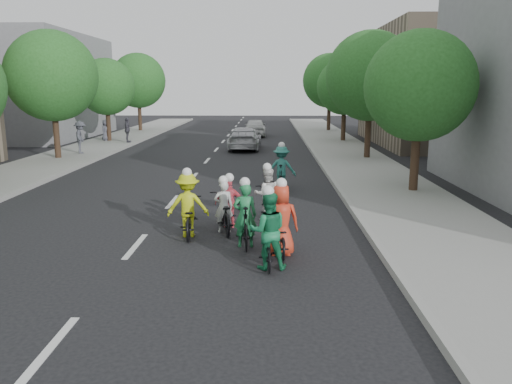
{
  "coord_description": "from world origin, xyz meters",
  "views": [
    {
      "loc": [
        3.33,
        -11.93,
        3.92
      ],
      "look_at": [
        2.99,
        1.97,
        1.0
      ],
      "focal_mm": 35.0,
      "sensor_mm": 36.0,
      "label": 1
    }
  ],
  "objects_px": {
    "cyclist_3": "(230,207)",
    "follow_car_lead": "(245,138)",
    "cyclist_0": "(224,212)",
    "cyclist_1": "(268,237)",
    "cyclist_7": "(281,171)",
    "follow_car_trail": "(255,127)",
    "cyclist_4": "(281,228)",
    "cyclist_5": "(245,222)",
    "spectator_2": "(105,130)",
    "spectator_0": "(81,137)",
    "cyclist_6": "(267,200)",
    "spectator_1": "(127,130)",
    "cyclist_2": "(188,211)"
  },
  "relations": [
    {
      "from": "spectator_2",
      "to": "follow_car_lead",
      "type": "bearing_deg",
      "value": -91.77
    },
    {
      "from": "cyclist_6",
      "to": "spectator_1",
      "type": "bearing_deg",
      "value": -68.45
    },
    {
      "from": "cyclist_4",
      "to": "spectator_2",
      "type": "xyz_separation_m",
      "value": [
        -12.1,
        24.52,
        0.24
      ]
    },
    {
      "from": "spectator_0",
      "to": "spectator_1",
      "type": "distance_m",
      "value": 6.0
    },
    {
      "from": "cyclist_2",
      "to": "cyclist_6",
      "type": "relative_size",
      "value": 1.03
    },
    {
      "from": "follow_car_lead",
      "to": "spectator_1",
      "type": "xyz_separation_m",
      "value": [
        -8.32,
        2.5,
        0.3
      ]
    },
    {
      "from": "cyclist_0",
      "to": "spectator_2",
      "type": "height_order",
      "value": "spectator_2"
    },
    {
      "from": "cyclist_1",
      "to": "follow_car_trail",
      "type": "height_order",
      "value": "cyclist_1"
    },
    {
      "from": "cyclist_2",
      "to": "spectator_0",
      "type": "xyz_separation_m",
      "value": [
        -8.8,
        15.91,
        0.4
      ]
    },
    {
      "from": "cyclist_7",
      "to": "follow_car_trail",
      "type": "xyz_separation_m",
      "value": [
        -1.58,
        21.92,
        -0.01
      ]
    },
    {
      "from": "cyclist_6",
      "to": "cyclist_5",
      "type": "bearing_deg",
      "value": 73.53
    },
    {
      "from": "cyclist_0",
      "to": "cyclist_7",
      "type": "height_order",
      "value": "cyclist_7"
    },
    {
      "from": "cyclist_5",
      "to": "spectator_2",
      "type": "height_order",
      "value": "cyclist_5"
    },
    {
      "from": "spectator_2",
      "to": "cyclist_2",
      "type": "bearing_deg",
      "value": -138.95
    },
    {
      "from": "spectator_0",
      "to": "spectator_1",
      "type": "relative_size",
      "value": 1.08
    },
    {
      "from": "cyclist_4",
      "to": "cyclist_6",
      "type": "xyz_separation_m",
      "value": [
        -0.34,
        3.16,
        -0.04
      ]
    },
    {
      "from": "cyclist_1",
      "to": "cyclist_3",
      "type": "distance_m",
      "value": 3.47
    },
    {
      "from": "cyclist_7",
      "to": "cyclist_5",
      "type": "bearing_deg",
      "value": 87.98
    },
    {
      "from": "cyclist_2",
      "to": "follow_car_trail",
      "type": "bearing_deg",
      "value": -97.83
    },
    {
      "from": "cyclist_5",
      "to": "cyclist_6",
      "type": "relative_size",
      "value": 0.97
    },
    {
      "from": "follow_car_trail",
      "to": "spectator_1",
      "type": "xyz_separation_m",
      "value": [
        -8.77,
        -6.34,
        0.3
      ]
    },
    {
      "from": "cyclist_4",
      "to": "spectator_0",
      "type": "distance_m",
      "value": 20.69
    },
    {
      "from": "cyclist_3",
      "to": "follow_car_lead",
      "type": "height_order",
      "value": "cyclist_3"
    },
    {
      "from": "cyclist_0",
      "to": "follow_car_trail",
      "type": "relative_size",
      "value": 0.48
    },
    {
      "from": "spectator_0",
      "to": "cyclist_2",
      "type": "bearing_deg",
      "value": -165.15
    },
    {
      "from": "cyclist_4",
      "to": "cyclist_6",
      "type": "bearing_deg",
      "value": -87.06
    },
    {
      "from": "cyclist_7",
      "to": "cyclist_4",
      "type": "bearing_deg",
      "value": 95.19
    },
    {
      "from": "cyclist_0",
      "to": "cyclist_3",
      "type": "height_order",
      "value": "cyclist_0"
    },
    {
      "from": "cyclist_1",
      "to": "follow_car_lead",
      "type": "bearing_deg",
      "value": -89.54
    },
    {
      "from": "cyclist_3",
      "to": "cyclist_7",
      "type": "bearing_deg",
      "value": -105.5
    },
    {
      "from": "cyclist_6",
      "to": "spectator_0",
      "type": "xyz_separation_m",
      "value": [
        -10.9,
        14.2,
        0.47
      ]
    },
    {
      "from": "cyclist_2",
      "to": "cyclist_4",
      "type": "height_order",
      "value": "cyclist_4"
    },
    {
      "from": "cyclist_3",
      "to": "cyclist_1",
      "type": "bearing_deg",
      "value": 109.65
    },
    {
      "from": "cyclist_0",
      "to": "spectator_0",
      "type": "bearing_deg",
      "value": -69.57
    },
    {
      "from": "cyclist_4",
      "to": "follow_car_trail",
      "type": "bearing_deg",
      "value": -90.52
    },
    {
      "from": "cyclist_0",
      "to": "cyclist_4",
      "type": "bearing_deg",
      "value": 116.76
    },
    {
      "from": "cyclist_0",
      "to": "cyclist_1",
      "type": "xyz_separation_m",
      "value": [
        1.22,
        -2.85,
        0.16
      ]
    },
    {
      "from": "cyclist_5",
      "to": "follow_car_lead",
      "type": "xyz_separation_m",
      "value": [
        -0.94,
        20.13,
        0.09
      ]
    },
    {
      "from": "cyclist_2",
      "to": "cyclist_5",
      "type": "height_order",
      "value": "cyclist_2"
    },
    {
      "from": "cyclist_0",
      "to": "cyclist_4",
      "type": "xyz_separation_m",
      "value": [
        1.53,
        -1.92,
        0.1
      ]
    },
    {
      "from": "cyclist_4",
      "to": "spectator_0",
      "type": "height_order",
      "value": "spectator_0"
    },
    {
      "from": "cyclist_1",
      "to": "cyclist_2",
      "type": "xyz_separation_m",
      "value": [
        -2.13,
        2.39,
        -0.03
      ]
    },
    {
      "from": "cyclist_1",
      "to": "spectator_1",
      "type": "relative_size",
      "value": 1.08
    },
    {
      "from": "cyclist_4",
      "to": "cyclist_7",
      "type": "relative_size",
      "value": 0.99
    },
    {
      "from": "cyclist_6",
      "to": "follow_car_trail",
      "type": "relative_size",
      "value": 0.44
    },
    {
      "from": "cyclist_1",
      "to": "spectator_1",
      "type": "xyz_separation_m",
      "value": [
        -9.83,
        24.19,
        0.3
      ]
    },
    {
      "from": "cyclist_7",
      "to": "spectator_0",
      "type": "distance_m",
      "value": 15.0
    },
    {
      "from": "cyclist_1",
      "to": "cyclist_3",
      "type": "bearing_deg",
      "value": -75.2
    },
    {
      "from": "follow_car_lead",
      "to": "spectator_0",
      "type": "bearing_deg",
      "value": 21.02
    },
    {
      "from": "cyclist_6",
      "to": "follow_car_trail",
      "type": "xyz_separation_m",
      "value": [
        -1.03,
        26.43,
        0.11
      ]
    }
  ]
}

